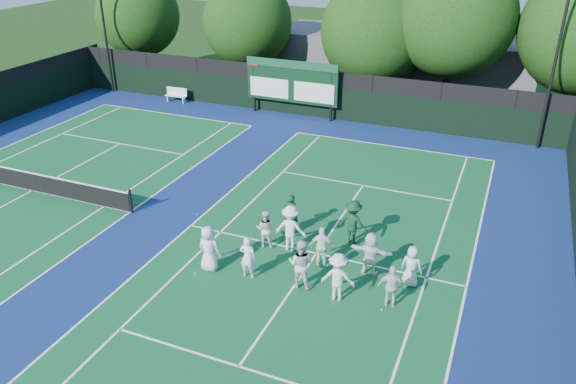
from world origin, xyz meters
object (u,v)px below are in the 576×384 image
at_px(tennis_net, 30,181).
at_px(bench, 177,94).
at_px(coach_left, 291,214).
at_px(scoreboard, 292,82).

distance_m(tennis_net, bench, 14.44).
xyz_separation_m(bench, coach_left, (13.89, -13.25, 0.32)).
relative_size(bench, coach_left, 0.92).
height_order(tennis_net, bench, tennis_net).
bearing_deg(bench, scoreboard, 1.48).
bearing_deg(coach_left, scoreboard, -67.43).
xyz_separation_m(scoreboard, tennis_net, (-6.99, -14.59, -1.70)).
distance_m(bench, coach_left, 19.20).
height_order(scoreboard, coach_left, scoreboard).
height_order(bench, coach_left, coach_left).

